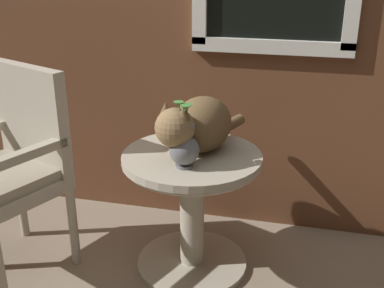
% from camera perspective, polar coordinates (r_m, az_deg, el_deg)
% --- Properties ---
extents(wicker_side_table, '(0.63, 0.63, 0.60)m').
position_cam_1_polar(wicker_side_table, '(2.23, 0.00, -5.98)').
color(wicker_side_table, '#B2A893').
rests_on(wicker_side_table, ground_plane).
extents(wicker_chair, '(0.60, 0.59, 0.97)m').
position_cam_1_polar(wicker_chair, '(2.36, -20.45, -1.97)').
color(wicker_chair, '#B2A893').
rests_on(wicker_chair, ground_plane).
extents(cat, '(0.35, 0.61, 0.27)m').
position_cam_1_polar(cat, '(2.12, 0.67, 2.29)').
color(cat, brown).
rests_on(cat, wicker_side_table).
extents(pewter_vase_with_ivy, '(0.13, 0.13, 0.28)m').
position_cam_1_polar(pewter_vase_with_ivy, '(1.99, -0.94, -0.19)').
color(pewter_vase_with_ivy, slate).
rests_on(pewter_vase_with_ivy, wicker_side_table).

